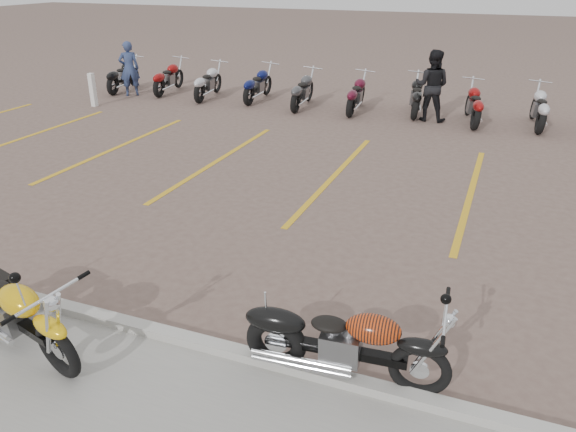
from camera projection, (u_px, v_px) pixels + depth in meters
name	position (u px, v px, depth m)	size (l,w,h in m)	color
ground	(251.00, 263.00, 8.14)	(100.00, 100.00, 0.00)	#755D53
curb	(177.00, 337.00, 6.42)	(60.00, 0.18, 0.12)	#ADAAA3
parking_stripes	(334.00, 176.00, 11.53)	(38.00, 5.50, 0.01)	gold
yellow_cruiser	(15.00, 311.00, 6.19)	(2.24, 0.74, 0.94)	black
flame_cruiser	(341.00, 345.00, 5.69)	(2.13, 0.35, 0.88)	black
person_a	(129.00, 69.00, 18.38)	(0.64, 0.42, 1.75)	navy
person_b	(432.00, 86.00, 15.31)	(0.93, 0.73, 1.92)	black
bollard	(93.00, 90.00, 17.09)	(0.15, 0.15, 1.00)	silver
bg_bike_row	(357.00, 92.00, 16.56)	(17.40, 2.07, 1.10)	black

